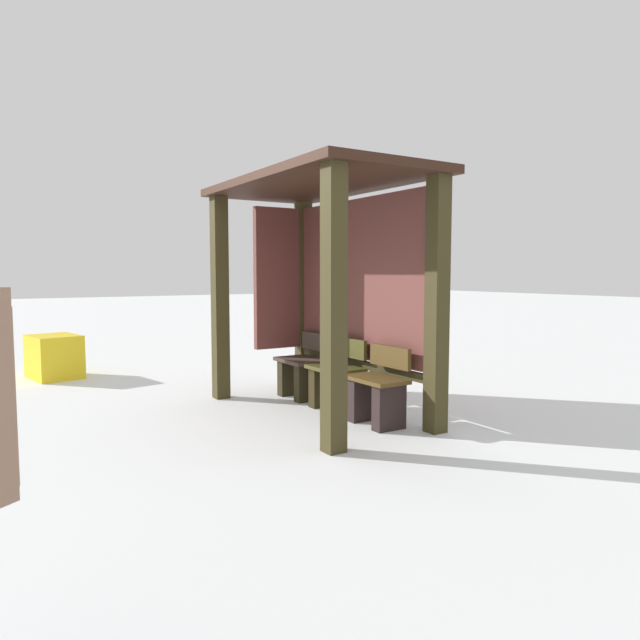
{
  "coord_description": "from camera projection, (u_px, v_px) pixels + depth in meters",
  "views": [
    {
      "loc": [
        4.86,
        -2.97,
        1.41
      ],
      "look_at": [
        0.37,
        -0.17,
        0.97
      ],
      "focal_mm": 32.31,
      "sensor_mm": 36.0,
      "label": 1
    }
  ],
  "objects": [
    {
      "name": "ground_plane",
      "position": [
        315.0,
        413.0,
        5.8
      ],
      "size": [
        60.0,
        60.0,
        0.0
      ],
      "primitive_type": "plane",
      "color": "silver"
    },
    {
      "name": "bus_shelter",
      "position": [
        326.0,
        256.0,
        5.86
      ],
      "size": [
        2.61,
        1.37,
        2.32
      ],
      "color": "#363017",
      "rests_on": "ground"
    },
    {
      "name": "bench_left_inside",
      "position": [
        303.0,
        372.0,
        6.49
      ],
      "size": [
        0.59,
        0.42,
        0.73
      ],
      "color": "#40342A",
      "rests_on": "ground"
    },
    {
      "name": "bench_center_inside",
      "position": [
        337.0,
        382.0,
        5.91
      ],
      "size": [
        0.59,
        0.4,
        0.73
      ],
      "color": "#423F19",
      "rests_on": "ground"
    },
    {
      "name": "bench_right_inside",
      "position": [
        377.0,
        394.0,
        5.33
      ],
      "size": [
        0.59,
        0.36,
        0.73
      ],
      "color": "#4F3A19",
      "rests_on": "ground"
    },
    {
      "name": "grit_bin",
      "position": [
        54.0,
        357.0,
        7.69
      ],
      "size": [
        0.8,
        0.69,
        0.58
      ],
      "primitive_type": "cube",
      "rotation": [
        0.0,
        0.0,
        0.2
      ],
      "color": "yellow",
      "rests_on": "ground"
    }
  ]
}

